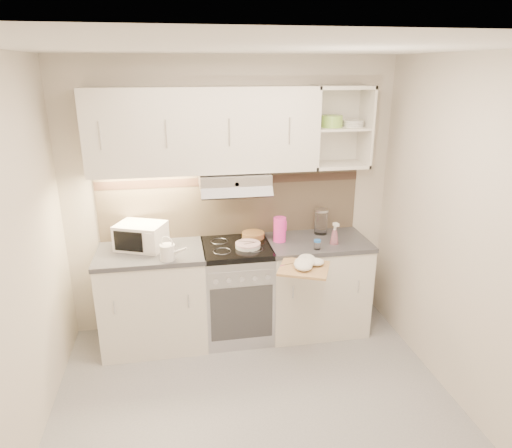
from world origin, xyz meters
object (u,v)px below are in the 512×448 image
object	(u,v)px
glass_jar	(321,221)
cutting_board	(304,268)
microwave	(141,236)
watering_can	(168,252)
pink_pitcher	(280,229)
plate_stack	(248,245)
electric_range	(237,291)
spray_bottle	(335,235)

from	to	relation	value
glass_jar	cutting_board	distance (m)	0.78
microwave	glass_jar	size ratio (longest dim) A/B	1.99
watering_can	glass_jar	xyz separation A→B (m)	(1.42, 0.38, 0.05)
pink_pitcher	plate_stack	bearing A→B (deg)	-179.51
pink_pitcher	cutting_board	world-z (taller)	pink_pitcher
electric_range	glass_jar	distance (m)	1.02
pink_pitcher	cutting_board	xyz separation A→B (m)	(0.07, -0.55, -0.14)
microwave	spray_bottle	distance (m)	1.70
microwave	glass_jar	xyz separation A→B (m)	(1.65, 0.08, 0.01)
plate_stack	spray_bottle	bearing A→B (deg)	-3.74
electric_range	cutting_board	size ratio (longest dim) A/B	2.34
plate_stack	glass_jar	size ratio (longest dim) A/B	0.91
electric_range	pink_pitcher	size ratio (longest dim) A/B	4.00
plate_stack	pink_pitcher	world-z (taller)	pink_pitcher
electric_range	watering_can	size ratio (longest dim) A/B	3.90
glass_jar	spray_bottle	size ratio (longest dim) A/B	1.14
pink_pitcher	cutting_board	size ratio (longest dim) A/B	0.59
pink_pitcher	glass_jar	distance (m)	0.45
electric_range	pink_pitcher	xyz separation A→B (m)	(0.40, 0.03, 0.56)
cutting_board	spray_bottle	bearing A→B (deg)	69.58
plate_stack	glass_jar	bearing A→B (deg)	16.93
watering_can	plate_stack	world-z (taller)	watering_can
plate_stack	pink_pitcher	bearing A→B (deg)	17.56
microwave	spray_bottle	size ratio (longest dim) A/B	2.26
plate_stack	cutting_board	world-z (taller)	plate_stack
pink_pitcher	cutting_board	bearing A→B (deg)	-99.32
plate_stack	glass_jar	xyz separation A→B (m)	(0.73, 0.22, 0.10)
plate_stack	spray_bottle	size ratio (longest dim) A/B	1.04
watering_can	plate_stack	xyz separation A→B (m)	(0.68, 0.16, -0.05)
plate_stack	cutting_board	distance (m)	0.59
watering_can	glass_jar	world-z (taller)	glass_jar
spray_bottle	glass_jar	bearing A→B (deg)	90.30
watering_can	cutting_board	bearing A→B (deg)	8.99
spray_bottle	cutting_board	distance (m)	0.57
watering_can	spray_bottle	xyz separation A→B (m)	(1.46, 0.11, 0.01)
glass_jar	watering_can	bearing A→B (deg)	-165.00
spray_bottle	cutting_board	size ratio (longest dim) A/B	0.55
spray_bottle	electric_range	bearing A→B (deg)	164.47
plate_stack	cutting_board	xyz separation A→B (m)	(0.38, -0.45, -0.05)
plate_stack	watering_can	bearing A→B (deg)	-167.11
microwave	cutting_board	xyz separation A→B (m)	(1.30, -0.60, -0.14)
plate_stack	cutting_board	bearing A→B (deg)	-49.85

